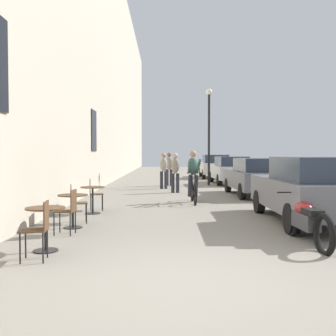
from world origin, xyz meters
name	(u,v)px	position (x,y,z in m)	size (l,w,h in m)	color
ground_plane	(186,282)	(0.00, 0.00, 0.00)	(88.00, 88.00, 0.00)	gray
building_facade_left	(96,41)	(-3.45, 14.00, 6.92)	(0.54, 68.00, 13.84)	#B7AD99
cafe_table_near	(45,220)	(-2.20, 1.59, 0.52)	(0.64, 0.64, 0.72)	black
cafe_chair_near_toward_street	(39,226)	(-2.13, 1.02, 0.52)	(0.41, 0.41, 0.89)	black
cafe_table_mid	(73,204)	(-2.23, 3.63, 0.52)	(0.64, 0.64, 0.72)	black
cafe_chair_mid_toward_street	(76,201)	(-2.30, 4.24, 0.52)	(0.46, 0.46, 0.89)	black
cafe_chair_mid_toward_wall	(69,208)	(-2.15, 2.93, 0.52)	(0.41, 0.41, 0.89)	black
cafe_table_far	(93,194)	(-2.17, 5.68, 0.52)	(0.64, 0.64, 0.72)	black
cafe_chair_far_toward_street	(94,192)	(-2.24, 6.28, 0.52)	(0.45, 0.45, 0.89)	black
cyclist_on_bicycle	(193,178)	(0.70, 8.03, 0.81)	(0.52, 1.76, 1.74)	black
pedestrian_near	(175,170)	(0.21, 11.36, 0.92)	(0.36, 0.27, 1.63)	#26262D
pedestrian_mid	(164,169)	(-0.27, 13.21, 0.93)	(0.36, 0.27, 1.65)	#26262D
pedestrian_far	(169,167)	(0.01, 15.04, 0.95)	(0.38, 0.30, 1.68)	#26262D
street_lamp	(209,124)	(2.03, 15.19, 3.11)	(0.32, 0.32, 4.90)	black
parked_car_nearest	(310,189)	(3.09, 4.19, 0.79)	(1.87, 4.31, 1.53)	#595960
parked_car_second	(255,176)	(3.20, 10.08, 0.74)	(1.79, 4.07, 1.44)	#595960
parked_car_third	(230,170)	(3.26, 16.14, 0.76)	(1.80, 4.14, 1.46)	#B7B7BC
parked_car_fourth	(215,166)	(3.14, 21.48, 0.80)	(1.93, 4.39, 1.55)	beige
parked_motorcycle	(306,221)	(2.26, 2.09, 0.40)	(0.62, 2.15, 0.92)	black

